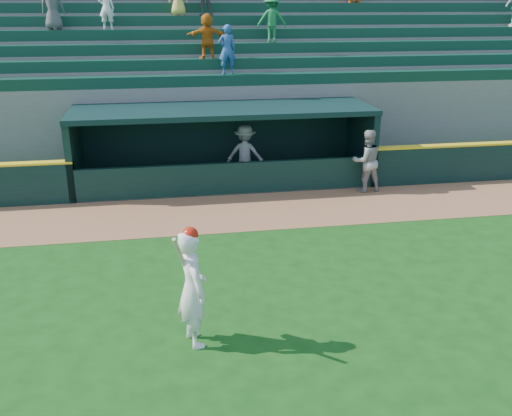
% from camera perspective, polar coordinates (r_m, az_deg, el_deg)
% --- Properties ---
extents(ground, '(120.00, 120.00, 0.00)m').
position_cam_1_polar(ground, '(11.59, 1.35, -8.73)').
color(ground, '#124210').
rests_on(ground, ground).
extents(warning_track, '(40.00, 3.00, 0.01)m').
position_cam_1_polar(warning_track, '(16.00, -2.00, -0.39)').
color(warning_track, '#915D3A').
rests_on(warning_track, ground).
extents(dugout_player_front, '(1.00, 0.81, 1.93)m').
position_cam_1_polar(dugout_player_front, '(17.86, 11.00, 4.65)').
color(dugout_player_front, '#989893').
rests_on(dugout_player_front, ground).
extents(dugout_player_inside, '(1.36, 1.03, 1.86)m').
position_cam_1_polar(dugout_player_inside, '(18.52, -1.09, 5.45)').
color(dugout_player_inside, '#AAA9A4').
rests_on(dugout_player_inside, ground).
extents(dugout, '(9.40, 2.80, 2.46)m').
position_cam_1_polar(dugout, '(18.57, -3.36, 6.82)').
color(dugout, slate).
rests_on(dugout, ground).
extents(stands, '(34.50, 6.25, 7.45)m').
position_cam_1_polar(stands, '(22.86, -4.71, 11.93)').
color(stands, slate).
rests_on(stands, ground).
extents(batter_at_plate, '(0.69, 0.90, 2.16)m').
position_cam_1_polar(batter_at_plate, '(9.68, -6.39, -7.85)').
color(batter_at_plate, white).
rests_on(batter_at_plate, ground).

